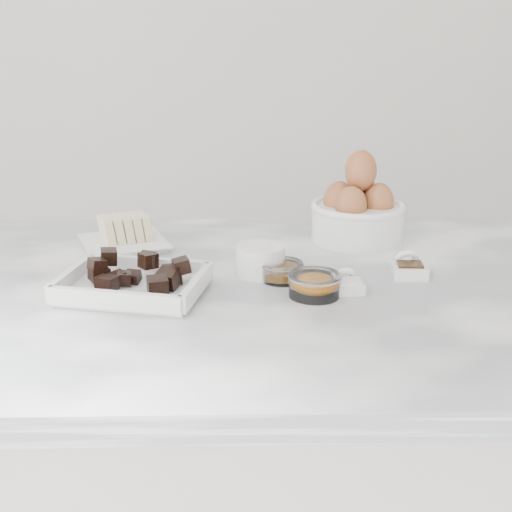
{
  "coord_description": "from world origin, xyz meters",
  "views": [
    {
      "loc": [
        -0.01,
        -1.09,
        1.36
      ],
      "look_at": [
        0.02,
        0.03,
        0.98
      ],
      "focal_mm": 50.0,
      "sensor_mm": 36.0,
      "label": 1
    }
  ],
  "objects_px": {
    "zest_bowl": "(315,284)",
    "salt_spoon": "(347,284)",
    "vanilla_spoon": "(409,267)",
    "butter_plate": "(122,236)",
    "honey_bowl": "(282,271)",
    "sugar_ramekin": "(260,259)",
    "egg_bowl": "(358,211)",
    "chocolate_dish": "(133,280)"
  },
  "relations": [
    {
      "from": "butter_plate",
      "to": "egg_bowl",
      "type": "bearing_deg",
      "value": 4.83
    },
    {
      "from": "sugar_ramekin",
      "to": "egg_bowl",
      "type": "relative_size",
      "value": 0.46
    },
    {
      "from": "butter_plate",
      "to": "vanilla_spoon",
      "type": "bearing_deg",
      "value": -18.11
    },
    {
      "from": "honey_bowl",
      "to": "vanilla_spoon",
      "type": "distance_m",
      "value": 0.22
    },
    {
      "from": "sugar_ramekin",
      "to": "salt_spoon",
      "type": "height_order",
      "value": "sugar_ramekin"
    },
    {
      "from": "sugar_ramekin",
      "to": "zest_bowl",
      "type": "relative_size",
      "value": 0.99
    },
    {
      "from": "honey_bowl",
      "to": "vanilla_spoon",
      "type": "xyz_separation_m",
      "value": [
        0.22,
        0.02,
        -0.0
      ]
    },
    {
      "from": "egg_bowl",
      "to": "honey_bowl",
      "type": "height_order",
      "value": "egg_bowl"
    },
    {
      "from": "sugar_ramekin",
      "to": "chocolate_dish",
      "type": "bearing_deg",
      "value": -157.2
    },
    {
      "from": "chocolate_dish",
      "to": "salt_spoon",
      "type": "height_order",
      "value": "chocolate_dish"
    },
    {
      "from": "butter_plate",
      "to": "honey_bowl",
      "type": "relative_size",
      "value": 2.67
    },
    {
      "from": "butter_plate",
      "to": "vanilla_spoon",
      "type": "xyz_separation_m",
      "value": [
        0.51,
        -0.17,
        -0.01
      ]
    },
    {
      "from": "sugar_ramekin",
      "to": "zest_bowl",
      "type": "bearing_deg",
      "value": -51.02
    },
    {
      "from": "honey_bowl",
      "to": "vanilla_spoon",
      "type": "bearing_deg",
      "value": 4.25
    },
    {
      "from": "honey_bowl",
      "to": "salt_spoon",
      "type": "height_order",
      "value": "salt_spoon"
    },
    {
      "from": "sugar_ramekin",
      "to": "zest_bowl",
      "type": "xyz_separation_m",
      "value": [
        0.08,
        -0.1,
        -0.01
      ]
    },
    {
      "from": "honey_bowl",
      "to": "zest_bowl",
      "type": "bearing_deg",
      "value": -57.18
    },
    {
      "from": "honey_bowl",
      "to": "salt_spoon",
      "type": "relative_size",
      "value": 1.17
    },
    {
      "from": "egg_bowl",
      "to": "vanilla_spoon",
      "type": "height_order",
      "value": "egg_bowl"
    },
    {
      "from": "butter_plate",
      "to": "sugar_ramekin",
      "type": "bearing_deg",
      "value": -30.67
    },
    {
      "from": "honey_bowl",
      "to": "zest_bowl",
      "type": "xyz_separation_m",
      "value": [
        0.05,
        -0.07,
        0.0
      ]
    },
    {
      "from": "butter_plate",
      "to": "chocolate_dish",
      "type": "bearing_deg",
      "value": -77.33
    },
    {
      "from": "sugar_ramekin",
      "to": "zest_bowl",
      "type": "height_order",
      "value": "sugar_ramekin"
    },
    {
      "from": "salt_spoon",
      "to": "butter_plate",
      "type": "bearing_deg",
      "value": 149.21
    },
    {
      "from": "butter_plate",
      "to": "sugar_ramekin",
      "type": "xyz_separation_m",
      "value": [
        0.26,
        -0.15,
        0.0
      ]
    },
    {
      "from": "vanilla_spoon",
      "to": "butter_plate",
      "type": "bearing_deg",
      "value": 161.89
    },
    {
      "from": "vanilla_spoon",
      "to": "egg_bowl",
      "type": "bearing_deg",
      "value": 105.18
    },
    {
      "from": "egg_bowl",
      "to": "salt_spoon",
      "type": "height_order",
      "value": "egg_bowl"
    },
    {
      "from": "sugar_ramekin",
      "to": "egg_bowl",
      "type": "bearing_deg",
      "value": 44.33
    },
    {
      "from": "chocolate_dish",
      "to": "salt_spoon",
      "type": "relative_size",
      "value": 4.03
    },
    {
      "from": "butter_plate",
      "to": "vanilla_spoon",
      "type": "height_order",
      "value": "butter_plate"
    },
    {
      "from": "zest_bowl",
      "to": "vanilla_spoon",
      "type": "bearing_deg",
      "value": 27.53
    },
    {
      "from": "butter_plate",
      "to": "egg_bowl",
      "type": "relative_size",
      "value": 1.05
    },
    {
      "from": "egg_bowl",
      "to": "vanilla_spoon",
      "type": "distance_m",
      "value": 0.22
    },
    {
      "from": "zest_bowl",
      "to": "vanilla_spoon",
      "type": "relative_size",
      "value": 1.18
    },
    {
      "from": "chocolate_dish",
      "to": "zest_bowl",
      "type": "bearing_deg",
      "value": -3.17
    },
    {
      "from": "zest_bowl",
      "to": "salt_spoon",
      "type": "bearing_deg",
      "value": 19.92
    },
    {
      "from": "vanilla_spoon",
      "to": "salt_spoon",
      "type": "height_order",
      "value": "vanilla_spoon"
    },
    {
      "from": "chocolate_dish",
      "to": "egg_bowl",
      "type": "distance_m",
      "value": 0.49
    },
    {
      "from": "chocolate_dish",
      "to": "honey_bowl",
      "type": "xyz_separation_m",
      "value": [
        0.24,
        0.06,
        -0.01
      ]
    },
    {
      "from": "vanilla_spoon",
      "to": "salt_spoon",
      "type": "bearing_deg",
      "value": -149.2
    },
    {
      "from": "zest_bowl",
      "to": "vanilla_spoon",
      "type": "distance_m",
      "value": 0.19
    }
  ]
}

